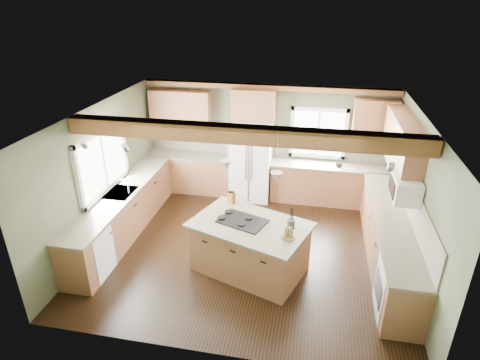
# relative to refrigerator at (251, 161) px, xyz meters

# --- Properties ---
(floor) EXTENTS (5.60, 5.60, 0.00)m
(floor) POSITION_rel_refrigerator_xyz_m (0.30, -2.12, -0.90)
(floor) COLOR black
(floor) RESTS_ON ground
(ceiling) EXTENTS (5.60, 5.60, 0.00)m
(ceiling) POSITION_rel_refrigerator_xyz_m (0.30, -2.12, 1.70)
(ceiling) COLOR silver
(ceiling) RESTS_ON wall_back
(wall_back) EXTENTS (5.60, 0.00, 5.60)m
(wall_back) POSITION_rel_refrigerator_xyz_m (0.30, 0.38, 0.40)
(wall_back) COLOR #3F4934
(wall_back) RESTS_ON ground
(wall_left) EXTENTS (0.00, 5.00, 5.00)m
(wall_left) POSITION_rel_refrigerator_xyz_m (-2.50, -2.12, 0.40)
(wall_left) COLOR #3F4934
(wall_left) RESTS_ON ground
(wall_right) EXTENTS (0.00, 5.00, 5.00)m
(wall_right) POSITION_rel_refrigerator_xyz_m (3.10, -2.12, 0.40)
(wall_right) COLOR #3F4934
(wall_right) RESTS_ON ground
(ceiling_beam) EXTENTS (5.55, 0.26, 0.26)m
(ceiling_beam) POSITION_rel_refrigerator_xyz_m (0.30, -2.73, 1.57)
(ceiling_beam) COLOR #4E3016
(ceiling_beam) RESTS_ON ceiling
(soffit_trim) EXTENTS (5.55, 0.20, 0.10)m
(soffit_trim) POSITION_rel_refrigerator_xyz_m (0.30, 0.28, 1.64)
(soffit_trim) COLOR #4E3016
(soffit_trim) RESTS_ON ceiling
(backsplash_back) EXTENTS (5.58, 0.03, 0.58)m
(backsplash_back) POSITION_rel_refrigerator_xyz_m (0.30, 0.36, 0.31)
(backsplash_back) COLOR brown
(backsplash_back) RESTS_ON wall_back
(backsplash_right) EXTENTS (0.03, 3.70, 0.58)m
(backsplash_right) POSITION_rel_refrigerator_xyz_m (3.08, -2.07, 0.31)
(backsplash_right) COLOR brown
(backsplash_right) RESTS_ON wall_right
(base_cab_back_left) EXTENTS (2.02, 0.60, 0.88)m
(base_cab_back_left) POSITION_rel_refrigerator_xyz_m (-1.49, 0.08, -0.46)
(base_cab_back_left) COLOR brown
(base_cab_back_left) RESTS_ON floor
(counter_back_left) EXTENTS (2.06, 0.64, 0.04)m
(counter_back_left) POSITION_rel_refrigerator_xyz_m (-1.49, 0.08, 0.00)
(counter_back_left) COLOR #464134
(counter_back_left) RESTS_ON base_cab_back_left
(base_cab_back_right) EXTENTS (2.62, 0.60, 0.88)m
(base_cab_back_right) POSITION_rel_refrigerator_xyz_m (1.79, 0.08, -0.46)
(base_cab_back_right) COLOR brown
(base_cab_back_right) RESTS_ON floor
(counter_back_right) EXTENTS (2.66, 0.64, 0.04)m
(counter_back_right) POSITION_rel_refrigerator_xyz_m (1.79, 0.08, 0.00)
(counter_back_right) COLOR #464134
(counter_back_right) RESTS_ON base_cab_back_right
(base_cab_left) EXTENTS (0.60, 3.70, 0.88)m
(base_cab_left) POSITION_rel_refrigerator_xyz_m (-2.20, -2.07, -0.46)
(base_cab_left) COLOR brown
(base_cab_left) RESTS_ON floor
(counter_left) EXTENTS (0.64, 3.74, 0.04)m
(counter_left) POSITION_rel_refrigerator_xyz_m (-2.20, -2.07, 0.00)
(counter_left) COLOR #464134
(counter_left) RESTS_ON base_cab_left
(base_cab_right) EXTENTS (0.60, 3.70, 0.88)m
(base_cab_right) POSITION_rel_refrigerator_xyz_m (2.80, -2.07, -0.46)
(base_cab_right) COLOR brown
(base_cab_right) RESTS_ON floor
(counter_right) EXTENTS (0.64, 3.74, 0.04)m
(counter_right) POSITION_rel_refrigerator_xyz_m (2.80, -2.07, 0.00)
(counter_right) COLOR #464134
(counter_right) RESTS_ON base_cab_right
(upper_cab_back_left) EXTENTS (1.40, 0.35, 0.90)m
(upper_cab_back_left) POSITION_rel_refrigerator_xyz_m (-1.69, 0.21, 1.05)
(upper_cab_back_left) COLOR brown
(upper_cab_back_left) RESTS_ON wall_back
(upper_cab_over_fridge) EXTENTS (0.96, 0.35, 0.70)m
(upper_cab_over_fridge) POSITION_rel_refrigerator_xyz_m (-0.00, 0.21, 1.25)
(upper_cab_over_fridge) COLOR brown
(upper_cab_over_fridge) RESTS_ON wall_back
(upper_cab_right) EXTENTS (0.35, 2.20, 0.90)m
(upper_cab_right) POSITION_rel_refrigerator_xyz_m (2.92, -1.22, 1.05)
(upper_cab_right) COLOR brown
(upper_cab_right) RESTS_ON wall_right
(upper_cab_back_corner) EXTENTS (0.90, 0.35, 0.90)m
(upper_cab_back_corner) POSITION_rel_refrigerator_xyz_m (2.60, 0.21, 1.05)
(upper_cab_back_corner) COLOR brown
(upper_cab_back_corner) RESTS_ON wall_back
(window_left) EXTENTS (0.04, 1.60, 1.05)m
(window_left) POSITION_rel_refrigerator_xyz_m (-2.48, -2.07, 0.65)
(window_left) COLOR white
(window_left) RESTS_ON wall_left
(window_back) EXTENTS (1.10, 0.04, 1.00)m
(window_back) POSITION_rel_refrigerator_xyz_m (1.45, 0.36, 0.65)
(window_back) COLOR white
(window_back) RESTS_ON wall_back
(sink) EXTENTS (0.50, 0.65, 0.03)m
(sink) POSITION_rel_refrigerator_xyz_m (-2.20, -2.07, 0.01)
(sink) COLOR #262628
(sink) RESTS_ON counter_left
(faucet) EXTENTS (0.02, 0.02, 0.28)m
(faucet) POSITION_rel_refrigerator_xyz_m (-2.02, -2.07, 0.15)
(faucet) COLOR #B2B2B7
(faucet) RESTS_ON sink
(dishwasher) EXTENTS (0.60, 0.60, 0.84)m
(dishwasher) POSITION_rel_refrigerator_xyz_m (-2.19, -3.37, -0.47)
(dishwasher) COLOR white
(dishwasher) RESTS_ON floor
(oven) EXTENTS (0.60, 0.72, 0.84)m
(oven) POSITION_rel_refrigerator_xyz_m (2.79, -3.37, -0.47)
(oven) COLOR white
(oven) RESTS_ON floor
(microwave) EXTENTS (0.40, 0.70, 0.38)m
(microwave) POSITION_rel_refrigerator_xyz_m (2.88, -2.17, 0.65)
(microwave) COLOR white
(microwave) RESTS_ON wall_right
(pendant_left) EXTENTS (0.18, 0.18, 0.16)m
(pendant_left) POSITION_rel_refrigerator_xyz_m (0.03, -2.58, 0.98)
(pendant_left) COLOR #B2B2B7
(pendant_left) RESTS_ON ceiling
(pendant_right) EXTENTS (0.18, 0.18, 0.16)m
(pendant_right) POSITION_rel_refrigerator_xyz_m (0.86, -2.88, 0.98)
(pendant_right) COLOR #B2B2B7
(pendant_right) RESTS_ON ceiling
(refrigerator) EXTENTS (0.90, 0.74, 1.80)m
(refrigerator) POSITION_rel_refrigerator_xyz_m (0.00, 0.00, 0.00)
(refrigerator) COLOR white
(refrigerator) RESTS_ON floor
(island) EXTENTS (2.04, 1.62, 0.88)m
(island) POSITION_rel_refrigerator_xyz_m (0.44, -2.73, -0.46)
(island) COLOR brown
(island) RESTS_ON floor
(island_top) EXTENTS (2.19, 1.77, 0.04)m
(island_top) POSITION_rel_refrigerator_xyz_m (0.44, -2.73, 0.00)
(island_top) COLOR #464134
(island_top) RESTS_ON island
(cooktop) EXTENTS (0.90, 0.74, 0.02)m
(cooktop) POSITION_rel_refrigerator_xyz_m (0.31, -2.68, 0.03)
(cooktop) COLOR black
(cooktop) RESTS_ON island_top
(knife_block) EXTENTS (0.15, 0.14, 0.21)m
(knife_block) POSITION_rel_refrigerator_xyz_m (-0.01, -2.09, 0.12)
(knife_block) COLOR brown
(knife_block) RESTS_ON island_top
(utensil_crock) EXTENTS (0.16, 0.16, 0.17)m
(utensil_crock) POSITION_rel_refrigerator_xyz_m (1.12, -2.75, 0.11)
(utensil_crock) COLOR #3D3431
(utensil_crock) RESTS_ON island_top
(bottle_tray) EXTENTS (0.24, 0.24, 0.20)m
(bottle_tray) POSITION_rel_refrigerator_xyz_m (1.10, -3.03, 0.12)
(bottle_tray) COLOR brown
(bottle_tray) RESTS_ON island_top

